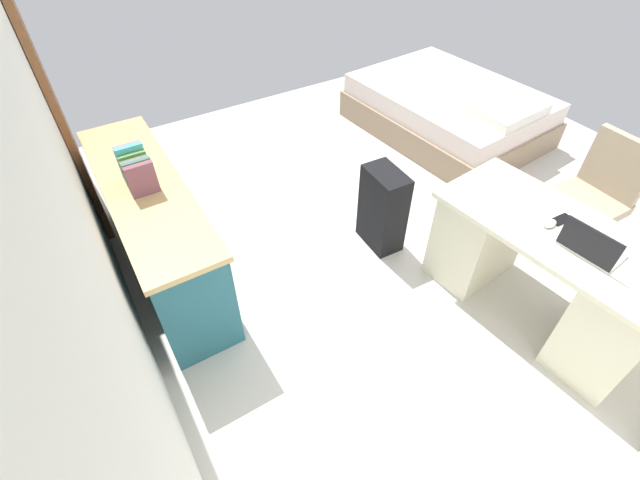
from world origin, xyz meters
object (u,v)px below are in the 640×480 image
object	(u,v)px
credenza	(158,230)
figurine_small	(126,152)
desk	(542,271)
office_chair	(588,205)
bed	(448,110)
laptop	(591,247)
computer_mouse	(550,223)
suitcase_black	(383,209)
cell_phone_by_mouse	(561,219)

from	to	relation	value
credenza	figurine_small	xyz separation A→B (m)	(0.33, 0.00, 0.45)
desk	office_chair	xyz separation A→B (m)	(0.25, -0.80, 0.03)
office_chair	bed	xyz separation A→B (m)	(1.86, -0.41, -0.18)
bed	laptop	world-z (taller)	laptop
credenza	computer_mouse	xyz separation A→B (m)	(-1.59, -1.96, 0.36)
desk	office_chair	distance (m)	0.84
suitcase_black	computer_mouse	world-z (taller)	computer_mouse
desk	computer_mouse	xyz separation A→B (m)	(0.07, 0.03, 0.37)
desk	cell_phone_by_mouse	xyz separation A→B (m)	(0.07, -0.07, 0.36)
office_chair	cell_phone_by_mouse	world-z (taller)	office_chair
office_chair	figurine_small	world-z (taller)	office_chair
laptop	computer_mouse	xyz separation A→B (m)	(0.26, -0.01, -0.03)
office_chair	computer_mouse	bearing A→B (deg)	101.86
laptop	figurine_small	xyz separation A→B (m)	(2.18, 1.95, 0.06)
cell_phone_by_mouse	bed	bearing A→B (deg)	-25.78
desk	cell_phone_by_mouse	bearing A→B (deg)	-47.99
desk	suitcase_black	size ratio (longest dim) A/B	2.25
desk	bed	bearing A→B (deg)	-29.97
office_chair	suitcase_black	bearing A→B (deg)	56.35
figurine_small	cell_phone_by_mouse	bearing A→B (deg)	-133.09
desk	laptop	xyz separation A→B (m)	(-0.19, 0.04, 0.40)
suitcase_black	figurine_small	xyz separation A→B (m)	(0.91, 1.54, 0.52)
credenza	suitcase_black	size ratio (longest dim) A/B	2.70
bed	laptop	size ratio (longest dim) A/B	6.05
office_chair	computer_mouse	world-z (taller)	office_chair
office_chair	desk	bearing A→B (deg)	107.15
credenza	suitcase_black	world-z (taller)	credenza
laptop	cell_phone_by_mouse	xyz separation A→B (m)	(0.26, -0.12, -0.04)
bed	figurine_small	size ratio (longest dim) A/B	18.21
laptop	cell_phone_by_mouse	distance (m)	0.28
credenza	cell_phone_by_mouse	size ratio (longest dim) A/B	13.24
bed	figurine_small	bearing A→B (deg)	91.99
office_chair	bed	size ratio (longest dim) A/B	0.47
cell_phone_by_mouse	figurine_small	bearing A→B (deg)	50.36
desk	suitcase_black	world-z (taller)	desk
figurine_small	suitcase_black	bearing A→B (deg)	-120.62
suitcase_black	laptop	xyz separation A→B (m)	(-1.27, -0.40, 0.46)
credenza	computer_mouse	size ratio (longest dim) A/B	18.00
figurine_small	laptop	bearing A→B (deg)	-138.31
computer_mouse	cell_phone_by_mouse	size ratio (longest dim) A/B	0.74
computer_mouse	office_chair	bearing A→B (deg)	-83.98
desk	computer_mouse	size ratio (longest dim) A/B	15.00
computer_mouse	figurine_small	distance (m)	2.75
credenza	figurine_small	size ratio (longest dim) A/B	16.36
office_chair	suitcase_black	xyz separation A→B (m)	(0.83, 1.25, -0.09)
desk	credenza	distance (m)	2.59
laptop	figurine_small	distance (m)	2.93
desk	figurine_small	bearing A→B (deg)	44.93
office_chair	cell_phone_by_mouse	size ratio (longest dim) A/B	6.91
figurine_small	computer_mouse	bearing A→B (deg)	-134.43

